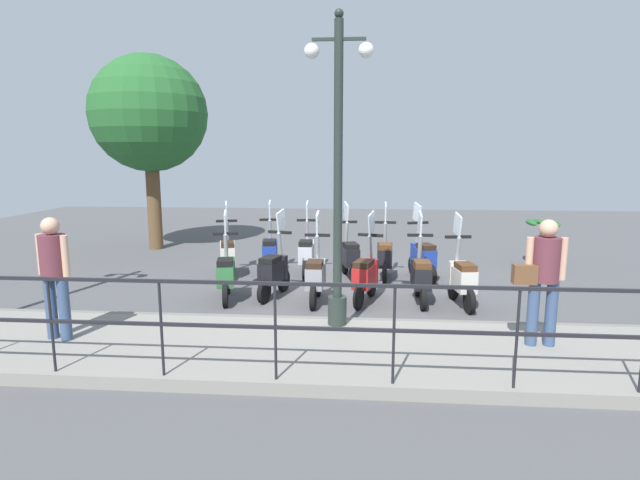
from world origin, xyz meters
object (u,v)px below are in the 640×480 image
object	(u,v)px
scooter_near_0	(462,278)
scooter_near_4	(274,271)
lamp_post_near	(338,193)
scooter_far_5	(228,254)
potted_palm	(541,247)
scooter_near_5	(226,273)
tree_large	(149,115)
scooter_near_3	(316,275)
scooter_near_1	(421,275)
pedestrian_with_bag	(543,273)
pedestrian_distant	(54,269)
scooter_near_2	(366,275)
scooter_far_4	(270,252)
scooter_far_0	(423,256)
scooter_far_3	(306,253)
scooter_far_1	(385,256)
scooter_far_2	(349,255)

from	to	relation	value
scooter_near_0	scooter_near_4	world-z (taller)	same
lamp_post_near	scooter_far_5	size ratio (longest dim) A/B	2.72
potted_palm	scooter_far_5	bearing A→B (deg)	102.00
scooter_far_5	scooter_near_5	bearing A→B (deg)	178.35
tree_large	scooter_near_3	xyz separation A→B (m)	(-4.59, -4.72, -3.03)
potted_palm	scooter_near_0	size ratio (longest dim) A/B	0.69
lamp_post_near	potted_palm	bearing A→B (deg)	-43.26
scooter_near_1	scooter_near_5	size ratio (longest dim) A/B	1.00
lamp_post_near	scooter_far_5	distance (m)	4.29
tree_large	scooter_near_1	bearing A→B (deg)	-124.44
pedestrian_with_bag	pedestrian_distant	xyz separation A→B (m)	(-0.28, 6.11, 0.00)
pedestrian_distant	scooter_near_5	size ratio (longest dim) A/B	1.03
tree_large	scooter_near_2	distance (m)	7.78
scooter_near_4	scooter_near_1	bearing A→B (deg)	-78.17
tree_large	scooter_far_4	distance (m)	5.37
pedestrian_with_bag	pedestrian_distant	world-z (taller)	same
potted_palm	scooter_near_2	world-z (taller)	scooter_near_2
scooter_far_0	scooter_far_4	world-z (taller)	same
scooter_near_1	scooter_far_4	size ratio (longest dim) A/B	1.00
pedestrian_with_bag	scooter_near_0	size ratio (longest dim) A/B	1.03
scooter_near_2	scooter_far_5	bearing A→B (deg)	76.43
scooter_near_5	scooter_far_3	distance (m)	2.27
scooter_far_1	scooter_far_4	world-z (taller)	same
scooter_near_1	scooter_far_1	world-z (taller)	same
scooter_near_2	scooter_far_1	bearing A→B (deg)	2.59
scooter_near_0	scooter_near_3	world-z (taller)	same
tree_large	scooter_far_1	xyz separation A→B (m)	(-2.85, -5.97, -3.03)
scooter_near_0	scooter_far_0	bearing A→B (deg)	6.37
scooter_near_0	scooter_far_5	xyz separation A→B (m)	(1.70, 4.42, 0.00)
scooter_near_1	scooter_near_5	xyz separation A→B (m)	(-0.11, 3.35, 0.00)
scooter_far_1	scooter_far_3	distance (m)	1.63
scooter_near_4	scooter_far_0	size ratio (longest dim) A/B	1.00
tree_large	potted_palm	xyz separation A→B (m)	(-1.44, -9.52, -3.07)
scooter_near_0	scooter_far_2	size ratio (longest dim) A/B	1.00
scooter_far_4	potted_palm	bearing A→B (deg)	-86.46
pedestrian_with_bag	scooter_near_5	distance (m)	5.04
scooter_far_0	scooter_far_1	bearing A→B (deg)	73.19
scooter_near_3	scooter_far_2	xyz separation A→B (m)	(1.74, -0.53, 0.00)
scooter_near_0	scooter_far_5	world-z (taller)	same
scooter_far_1	scooter_far_3	size ratio (longest dim) A/B	1.00
pedestrian_with_bag	scooter_near_1	bearing A→B (deg)	28.64
pedestrian_with_bag	scooter_far_1	xyz separation A→B (m)	(3.81, 1.74, -0.60)
pedestrian_distant	scooter_far_4	bearing A→B (deg)	169.42
scooter_near_0	pedestrian_distant	bearing A→B (deg)	105.31
scooter_near_5	scooter_near_0	bearing A→B (deg)	-102.49
scooter_far_1	pedestrian_distant	bearing A→B (deg)	135.23
tree_large	scooter_near_2	world-z (taller)	tree_large
tree_large	scooter_near_0	world-z (taller)	tree_large
scooter_near_4	scooter_far_4	xyz separation A→B (m)	(1.70, 0.38, 0.00)
scooter_near_5	scooter_near_3	bearing A→B (deg)	-103.08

